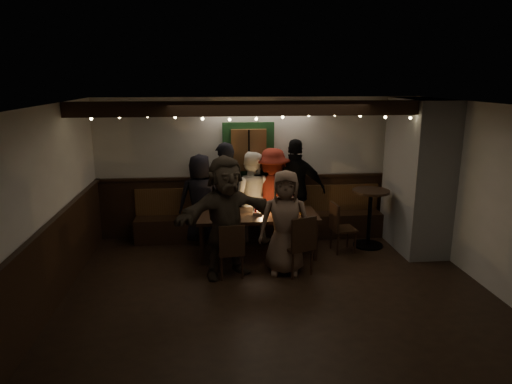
{
  "coord_description": "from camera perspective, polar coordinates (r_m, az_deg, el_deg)",
  "views": [
    {
      "loc": [
        -0.89,
        -5.87,
        2.94
      ],
      "look_at": [
        -0.14,
        1.6,
        1.05
      ],
      "focal_mm": 32.0,
      "sensor_mm": 36.0,
      "label": 1
    }
  ],
  "objects": [
    {
      "name": "chair_near_left",
      "position": [
        6.84,
        -3.14,
        -6.97
      ],
      "size": [
        0.43,
        0.43,
        0.85
      ],
      "color": "black",
      "rests_on": "ground"
    },
    {
      "name": "chair_near_right",
      "position": [
        6.93,
        5.48,
        -6.27
      ],
      "size": [
        0.56,
        0.56,
        0.94
      ],
      "color": "black",
      "rests_on": "ground"
    },
    {
      "name": "person_b",
      "position": [
        8.27,
        -3.9,
        -0.05
      ],
      "size": [
        0.68,
        0.46,
        1.84
      ],
      "primitive_type": "imported",
      "rotation": [
        0.0,
        0.0,
        3.17
      ],
      "color": "black",
      "rests_on": "ground"
    },
    {
      "name": "high_top",
      "position": [
        8.3,
        14.05,
        -2.31
      ],
      "size": [
        0.65,
        0.65,
        1.03
      ],
      "color": "black",
      "rests_on": "ground"
    },
    {
      "name": "person_f",
      "position": [
        6.82,
        -3.75,
        -3.1
      ],
      "size": [
        1.79,
        1.15,
        1.85
      ],
      "primitive_type": "imported",
      "rotation": [
        0.0,
        0.0,
        0.39
      ],
      "color": "#3A2F24",
      "rests_on": "ground"
    },
    {
      "name": "person_a",
      "position": [
        8.28,
        -6.92,
        -0.85
      ],
      "size": [
        0.85,
        0.6,
        1.63
      ],
      "primitive_type": "imported",
      "rotation": [
        0.0,
        0.0,
        3.26
      ],
      "color": "black",
      "rests_on": "ground"
    },
    {
      "name": "person_d",
      "position": [
        8.35,
        2.09,
        -0.34
      ],
      "size": [
        1.27,
        1.04,
        1.71
      ],
      "primitive_type": "imported",
      "rotation": [
        0.0,
        0.0,
        2.71
      ],
      "color": "#5E170F",
      "rests_on": "ground"
    },
    {
      "name": "room",
      "position": [
        7.77,
        9.03,
        0.07
      ],
      "size": [
        6.02,
        5.01,
        2.62
      ],
      "color": "black",
      "rests_on": "ground"
    },
    {
      "name": "person_g",
      "position": [
        6.92,
        3.64,
        -3.86
      ],
      "size": [
        0.86,
        0.64,
        1.61
      ],
      "primitive_type": "imported",
      "rotation": [
        0.0,
        0.0,
        -0.17
      ],
      "color": "brown",
      "rests_on": "ground"
    },
    {
      "name": "dining_table",
      "position": [
        7.65,
        0.14,
        -3.22
      ],
      "size": [
        2.01,
        0.86,
        0.87
      ],
      "color": "black",
      "rests_on": "ground"
    },
    {
      "name": "person_c",
      "position": [
        8.31,
        -0.66,
        -0.58
      ],
      "size": [
        0.94,
        0.81,
        1.66
      ],
      "primitive_type": "imported",
      "rotation": [
        0.0,
        0.0,
        2.89
      ],
      "color": "silver",
      "rests_on": "ground"
    },
    {
      "name": "person_e",
      "position": [
        8.43,
        4.95,
        0.3
      ],
      "size": [
        1.18,
        0.75,
        1.87
      ],
      "primitive_type": "imported",
      "rotation": [
        0.0,
        0.0,
        2.85
      ],
      "color": "black",
      "rests_on": "ground"
    },
    {
      "name": "chair_end",
      "position": [
        7.97,
        10.35,
        -4.02
      ],
      "size": [
        0.43,
        0.43,
        0.87
      ],
      "color": "black",
      "rests_on": "ground"
    }
  ]
}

